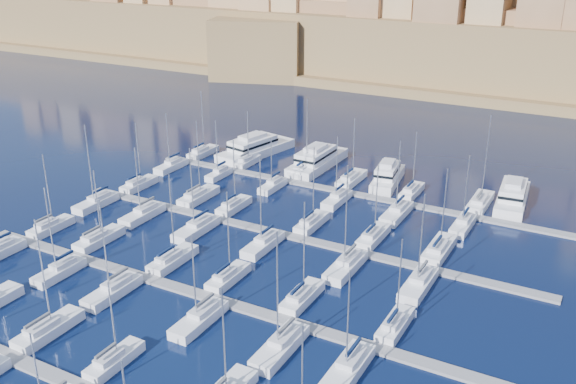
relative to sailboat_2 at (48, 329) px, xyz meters
The scene contains 46 objects.
ground 31.11m from the sailboat_2, 65.99° to the left, with size 600.00×600.00×0.00m, color black.
pontoon_mid_near 20.73m from the sailboat_2, 52.36° to the left, with size 84.00×2.00×0.40m, color slate.
pontoon_mid_far 40.44m from the sailboat_2, 71.77° to the left, with size 84.00×2.00×0.40m, color slate.
pontoon_far 61.72m from the sailboat_2, 78.17° to the left, with size 84.00×2.00×0.40m, color slate.
sailboat_2 is the anchor object (origin of this frame).
sailboat_3 11.47m from the sailboat_2, ahead, with size 2.36×7.88×10.98m.
sailboat_12 31.49m from the sailboat_2, 137.07° to the left, with size 2.49×8.30×13.54m.
sailboat_13 25.31m from the sailboat_2, 120.17° to the left, with size 2.75×9.18×12.52m.
sailboat_14 22.04m from the sailboat_2, 84.79° to the left, with size 2.80×9.32×14.43m.
sailboat_15 24.74m from the sailboat_2, 60.32° to the left, with size 2.51×8.38×13.89m.
sailboat_16 32.33m from the sailboat_2, 42.22° to the left, with size 2.66×8.86×14.66m.
sailboat_17 42.94m from the sailboat_2, 29.95° to the left, with size 2.48×8.28×12.68m.
sailboat_19 15.17m from the sailboat_2, 131.76° to the left, with size 2.52×8.41×14.17m.
sailboat_20 10.84m from the sailboat_2, 87.15° to the left, with size 2.82×9.39×14.79m.
sailboat_21 18.53m from the sailboat_2, 35.83° to the left, with size 2.81×9.36×12.91m.
sailboat_22 28.91m from the sailboat_2, 21.56° to the left, with size 2.94×9.81×16.31m.
sailboat_23 37.13m from the sailboat_2, 16.70° to the left, with size 2.92×9.72×13.87m.
sailboat_24 49.38m from the sailboat_2, 117.98° to the left, with size 2.59×8.62×13.25m.
sailboat_25 45.15m from the sailboat_2, 102.00° to the left, with size 2.93×9.75×15.29m.
sailboat_26 43.51m from the sailboat_2, 91.49° to the left, with size 2.52×8.40×13.30m.
sailboat_27 46.00m from the sailboat_2, 71.76° to the left, with size 2.64×8.79×14.23m.
sailboat_28 50.68m from the sailboat_2, 59.85° to the left, with size 2.72×9.05×13.11m.
sailboat_29 57.18m from the sailboat_2, 50.84° to the left, with size 3.03×10.09×14.07m.
sailboat_30 40.66m from the sailboat_2, 126.02° to the left, with size 2.78×9.28×15.77m.
sailboat_31 35.31m from the sailboat_2, 111.57° to the left, with size 2.81×9.38×13.36m.
sailboat_32 32.59m from the sailboat_2, 92.32° to the left, with size 2.98×9.93×15.15m.
sailboat_33 34.80m from the sailboat_2, 71.02° to the left, with size 2.77×9.24×15.57m.
sailboat_34 41.42m from the sailboat_2, 51.71° to the left, with size 3.02×10.05×16.91m.
sailboat_35 49.05m from the sailboat_2, 41.65° to the left, with size 2.96×9.86×14.75m.
sailboat_36 69.94m from the sailboat_2, 109.98° to the left, with size 2.66×8.86×14.80m.
sailboat_37 66.26m from the sailboat_2, 100.27° to the left, with size 2.33×7.78×11.94m.
sailboat_38 66.54m from the sailboat_2, 88.76° to the left, with size 3.14×10.48×15.87m.
sailboat_39 67.22m from the sailboat_2, 79.74° to the left, with size 2.91×9.70×13.32m.
sailboat_40 70.00m from the sailboat_2, 69.40° to the left, with size 2.54×8.46×12.65m.
sailboat_41 76.07m from the sailboat_2, 60.64° to the left, with size 3.01×10.03×17.17m.
sailboat_42 60.38m from the sailboat_2, 113.83° to the left, with size 2.57×8.57×12.56m.
sailboat_43 57.40m from the sailboat_2, 102.89° to the left, with size 2.13×7.11×12.32m.
sailboat_44 55.60m from the sailboat_2, 89.97° to the left, with size 2.35×7.82×10.71m.
sailboat_45 56.95m from the sailboat_2, 75.96° to the left, with size 2.56×8.53×13.11m.
sailboat_46 60.31m from the sailboat_2, 64.88° to the left, with size 2.95×9.85×14.38m.
sailboat_47 66.44m from the sailboat_2, 56.11° to the left, with size 2.62×8.73×13.45m.
motor_yacht_a 72.84m from the sailboat_2, 100.92° to the left, with size 9.99×20.79×5.25m.
motor_yacht_b 70.96m from the sailboat_2, 88.41° to the left, with size 5.89×18.85×5.25m.
motor_yacht_c 71.17m from the sailboat_2, 74.86° to the left, with size 6.24×14.60×5.25m.
motor_yacht_d 81.58m from the sailboat_2, 58.82° to the left, with size 6.35×16.79×5.25m.
fortified_city 184.62m from the sailboat_2, 86.12° to the left, with size 460.00×108.95×59.52m.
Camera 1 is at (45.36, -72.96, 45.92)m, focal length 40.00 mm.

